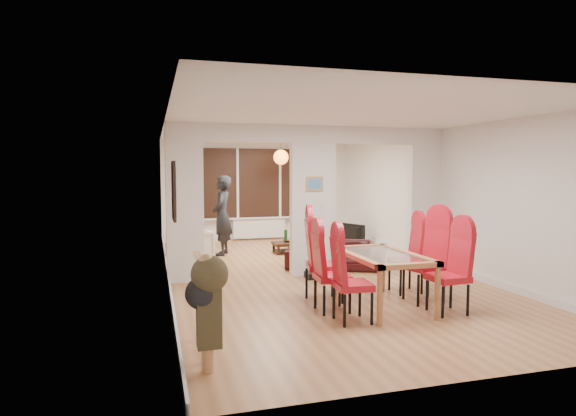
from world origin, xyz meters
name	(u,v)px	position (x,y,z in m)	size (l,w,h in m)	color
floor	(312,274)	(0.00, 0.00, 0.00)	(5.00, 9.00, 0.01)	#B27648
room_walls	(313,201)	(0.00, 0.00, 1.30)	(5.00, 9.00, 2.60)	silver
divider_wall	(313,201)	(0.00, 0.00, 1.30)	(5.00, 0.18, 2.60)	white
bay_window_blinds	(259,183)	(0.00, 4.44, 1.50)	(3.00, 0.08, 1.80)	black
radiator	(259,228)	(0.00, 4.40, 0.30)	(1.40, 0.08, 0.50)	white
pendant_light	(281,157)	(0.30, 3.30, 2.15)	(0.36, 0.36, 0.36)	orange
stair_newel	(202,299)	(-2.25, -3.20, 0.55)	(0.40, 1.20, 1.10)	tan
wall_poster	(174,191)	(-2.47, -2.40, 1.60)	(0.04, 0.52, 0.67)	gray
pillar_photo	(315,184)	(0.00, -0.10, 1.60)	(0.30, 0.03, 0.25)	#4C8CD8
dining_table	(381,280)	(0.23, -2.20, 0.36)	(0.87, 1.55, 0.73)	#AD6F40
dining_chair_la	(353,278)	(-0.40, -2.69, 0.53)	(0.43, 0.43, 1.07)	red
dining_chair_lb	(332,271)	(-0.48, -2.21, 0.54)	(0.43, 0.43, 1.07)	red
dining_chair_lc	(324,259)	(-0.41, -1.73, 0.59)	(0.47, 0.47, 1.18)	red
dining_chair_ra	(448,271)	(0.91, -2.69, 0.55)	(0.44, 0.44, 1.10)	red
dining_chair_rb	(424,260)	(0.91, -2.14, 0.59)	(0.47, 0.47, 1.18)	red
dining_chair_rc	(406,257)	(0.93, -1.60, 0.54)	(0.43, 0.43, 1.07)	red
sofa	(334,255)	(0.54, 0.37, 0.26)	(1.77, 0.69, 0.52)	black
armchair	(190,246)	(-2.00, 1.71, 0.32)	(0.71, 0.69, 0.64)	beige
person	(222,215)	(-1.27, 2.36, 0.86)	(0.41, 0.63, 1.72)	black
television	(348,234)	(1.90, 2.92, 0.26)	(0.12, 0.91, 0.52)	black
coffee_table	(296,247)	(0.37, 2.22, 0.12)	(1.04, 0.52, 0.24)	#321A11
bottle	(286,236)	(0.13, 2.23, 0.39)	(0.07, 0.07, 0.30)	#143F19
bowl	(288,241)	(0.17, 2.25, 0.26)	(0.20, 0.20, 0.05)	#321A11
shoes	(313,275)	(-0.10, -0.34, 0.05)	(0.26, 0.28, 0.11)	black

